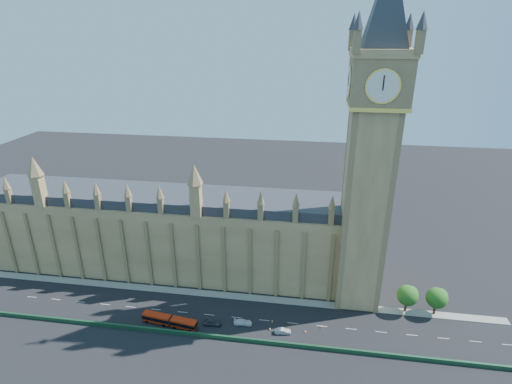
# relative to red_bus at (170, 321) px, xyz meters

# --- Properties ---
(ground) EXTENTS (400.00, 400.00, 0.00)m
(ground) POSITION_rel_red_bus_xyz_m (13.72, 5.81, -1.43)
(ground) COLOR black
(ground) RESTS_ON ground
(palace_westminster) EXTENTS (120.00, 20.00, 28.00)m
(palace_westminster) POSITION_rel_red_bus_xyz_m (-11.28, 27.81, 12.44)
(palace_westminster) COLOR olive
(palace_westminster) RESTS_ON ground
(elizabeth_tower) EXTENTS (20.59, 20.59, 105.00)m
(elizabeth_tower) POSITION_rel_red_bus_xyz_m (51.72, 19.80, 53.13)
(elizabeth_tower) COLOR olive
(elizabeth_tower) RESTS_ON ground
(bridge_parapet) EXTENTS (160.00, 0.60, 1.20)m
(bridge_parapet) POSITION_rel_red_bus_xyz_m (13.72, -3.19, -0.83)
(bridge_parapet) COLOR #1E4C2D
(bridge_parapet) RESTS_ON ground
(kerb_north) EXTENTS (160.00, 3.00, 0.16)m
(kerb_north) POSITION_rel_red_bus_xyz_m (13.72, 15.31, -1.35)
(kerb_north) COLOR gray
(kerb_north) RESTS_ON ground
(tree_east_near) EXTENTS (6.00, 6.00, 8.50)m
(tree_east_near) POSITION_rel_red_bus_xyz_m (65.94, 15.89, 4.21)
(tree_east_near) COLOR #382619
(tree_east_near) RESTS_ON ground
(tree_east_far) EXTENTS (6.00, 6.00, 8.50)m
(tree_east_far) POSITION_rel_red_bus_xyz_m (73.94, 15.89, 4.21)
(tree_east_far) COLOR #382619
(tree_east_far) RESTS_ON ground
(red_bus) EXTENTS (16.13, 4.49, 2.71)m
(red_bus) POSITION_rel_red_bus_xyz_m (0.00, 0.00, 0.00)
(red_bus) COLOR #B8250C
(red_bus) RESTS_ON ground
(car_grey) EXTENTS (4.88, 2.10, 1.64)m
(car_grey) POSITION_rel_red_bus_xyz_m (11.72, 1.79, -0.61)
(car_grey) COLOR #3A3C41
(car_grey) RESTS_ON ground
(car_silver) EXTENTS (4.52, 2.01, 1.44)m
(car_silver) POSITION_rel_red_bus_xyz_m (31.25, 1.33, -0.71)
(car_silver) COLOR #9DA0A4
(car_silver) RESTS_ON ground
(car_white) EXTENTS (5.22, 2.51, 1.47)m
(car_white) POSITION_rel_red_bus_xyz_m (20.06, 3.22, -0.70)
(car_white) COLOR white
(car_white) RESTS_ON ground
(cone_a) EXTENTS (0.53, 0.53, 0.66)m
(cone_a) POSITION_rel_red_bus_xyz_m (37.34, 2.49, -1.11)
(cone_a) COLOR black
(cone_a) RESTS_ON ground
(cone_b) EXTENTS (0.46, 0.46, 0.65)m
(cone_b) POSITION_rel_red_bus_xyz_m (27.99, 5.32, -1.11)
(cone_b) COLOR black
(cone_b) RESTS_ON ground
(cone_c) EXTENTS (0.57, 0.57, 0.74)m
(cone_c) POSITION_rel_red_bus_xyz_m (41.56, 5.08, -1.07)
(cone_c) COLOR black
(cone_c) RESTS_ON ground
(cone_d) EXTENTS (0.53, 0.53, 0.65)m
(cone_d) POSITION_rel_red_bus_xyz_m (27.72, 2.17, -1.11)
(cone_d) COLOR black
(cone_d) RESTS_ON ground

